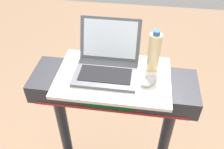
% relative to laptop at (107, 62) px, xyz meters
% --- Properties ---
extents(desk_board, '(0.60, 0.40, 0.02)m').
position_rel_laptop_xyz_m(desk_board, '(0.04, -0.05, -0.06)').
color(desk_board, beige).
rests_on(desk_board, treadmill_base).
extents(laptop, '(0.33, 0.32, 0.24)m').
position_rel_laptop_xyz_m(laptop, '(0.00, 0.00, 0.00)').
color(laptop, '#515459').
rests_on(laptop, desk_board).
extents(computer_mouse, '(0.11, 0.12, 0.03)m').
position_rel_laptop_xyz_m(computer_mouse, '(0.23, -0.08, -0.03)').
color(computer_mouse, '#B2B2B7').
rests_on(computer_mouse, desk_board).
extents(water_bottle, '(0.07, 0.07, 0.24)m').
position_rel_laptop_xyz_m(water_bottle, '(0.24, 0.04, 0.06)').
color(water_bottle, beige).
rests_on(water_bottle, desk_board).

